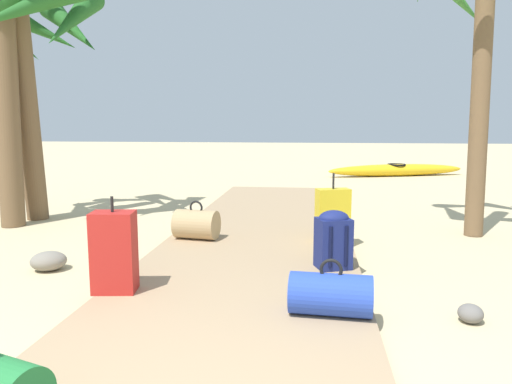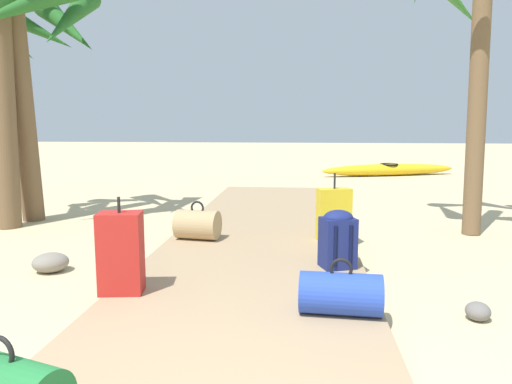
{
  "view_description": "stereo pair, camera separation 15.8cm",
  "coord_description": "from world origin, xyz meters",
  "px_view_note": "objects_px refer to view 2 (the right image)",
  "views": [
    {
      "loc": [
        0.63,
        -1.29,
        1.45
      ],
      "look_at": [
        -0.11,
        4.87,
        0.55
      ],
      "focal_mm": 33.84,
      "sensor_mm": 36.0,
      "label": 1
    },
    {
      "loc": [
        0.48,
        -1.31,
        1.45
      ],
      "look_at": [
        -0.11,
        4.87,
        0.55
      ],
      "focal_mm": 33.84,
      "sensor_mm": 36.0,
      "label": 2
    }
  ],
  "objects_px": {
    "kayak": "(389,170)",
    "duffel_bag_blue": "(341,293)",
    "palm_tree_far_left": "(23,38)",
    "suitcase_yellow": "(334,214)",
    "suitcase_red": "(121,253)",
    "duffel_bag_tan": "(198,225)",
    "backpack_navy": "(338,237)"
  },
  "relations": [
    {
      "from": "palm_tree_far_left",
      "to": "suitcase_yellow",
      "type": "bearing_deg",
      "value": -14.31
    },
    {
      "from": "suitcase_yellow",
      "to": "duffel_bag_blue",
      "type": "bearing_deg",
      "value": -92.39
    },
    {
      "from": "duffel_bag_tan",
      "to": "suitcase_yellow",
      "type": "height_order",
      "value": "suitcase_yellow"
    },
    {
      "from": "duffel_bag_blue",
      "to": "suitcase_red",
      "type": "bearing_deg",
      "value": 170.72
    },
    {
      "from": "backpack_navy",
      "to": "suitcase_yellow",
      "type": "height_order",
      "value": "suitcase_yellow"
    },
    {
      "from": "duffel_bag_tan",
      "to": "suitcase_red",
      "type": "relative_size",
      "value": 0.69
    },
    {
      "from": "suitcase_red",
      "to": "kayak",
      "type": "bearing_deg",
      "value": 68.67
    },
    {
      "from": "duffel_bag_tan",
      "to": "kayak",
      "type": "xyz_separation_m",
      "value": [
        3.6,
        7.96,
        -0.09
      ]
    },
    {
      "from": "duffel_bag_blue",
      "to": "suitcase_yellow",
      "type": "height_order",
      "value": "suitcase_yellow"
    },
    {
      "from": "duffel_bag_tan",
      "to": "kayak",
      "type": "distance_m",
      "value": 8.74
    },
    {
      "from": "suitcase_red",
      "to": "kayak",
      "type": "relative_size",
      "value": 0.2
    },
    {
      "from": "suitcase_yellow",
      "to": "kayak",
      "type": "bearing_deg",
      "value": 75.69
    },
    {
      "from": "palm_tree_far_left",
      "to": "kayak",
      "type": "distance_m",
      "value": 9.57
    },
    {
      "from": "backpack_navy",
      "to": "palm_tree_far_left",
      "type": "height_order",
      "value": "palm_tree_far_left"
    },
    {
      "from": "kayak",
      "to": "duffel_bag_blue",
      "type": "bearing_deg",
      "value": -101.76
    },
    {
      "from": "suitcase_red",
      "to": "suitcase_yellow",
      "type": "bearing_deg",
      "value": 46.82
    },
    {
      "from": "suitcase_red",
      "to": "duffel_bag_blue",
      "type": "distance_m",
      "value": 1.76
    },
    {
      "from": "duffel_bag_tan",
      "to": "kayak",
      "type": "bearing_deg",
      "value": 65.67
    },
    {
      "from": "suitcase_red",
      "to": "duffel_bag_tan",
      "type": "bearing_deg",
      "value": 83.01
    },
    {
      "from": "suitcase_red",
      "to": "duffel_bag_blue",
      "type": "xyz_separation_m",
      "value": [
        1.73,
        -0.28,
        -0.18
      ]
    },
    {
      "from": "duffel_bag_blue",
      "to": "kayak",
      "type": "height_order",
      "value": "duffel_bag_blue"
    },
    {
      "from": "backpack_navy",
      "to": "suitcase_yellow",
      "type": "relative_size",
      "value": 0.7
    },
    {
      "from": "suitcase_red",
      "to": "duffel_bag_blue",
      "type": "bearing_deg",
      "value": -9.28
    },
    {
      "from": "kayak",
      "to": "suitcase_red",
      "type": "bearing_deg",
      "value": -111.33
    },
    {
      "from": "suitcase_red",
      "to": "suitcase_yellow",
      "type": "height_order",
      "value": "suitcase_yellow"
    },
    {
      "from": "suitcase_red",
      "to": "backpack_navy",
      "type": "distance_m",
      "value": 1.98
    },
    {
      "from": "suitcase_yellow",
      "to": "backpack_navy",
      "type": "bearing_deg",
      "value": -91.69
    },
    {
      "from": "kayak",
      "to": "suitcase_yellow",
      "type": "bearing_deg",
      "value": -104.31
    },
    {
      "from": "duffel_bag_tan",
      "to": "palm_tree_far_left",
      "type": "distance_m",
      "value": 3.8
    },
    {
      "from": "backpack_navy",
      "to": "palm_tree_far_left",
      "type": "bearing_deg",
      "value": 152.97
    },
    {
      "from": "duffel_bag_tan",
      "to": "suitcase_red",
      "type": "height_order",
      "value": "suitcase_red"
    },
    {
      "from": "suitcase_red",
      "to": "palm_tree_far_left",
      "type": "xyz_separation_m",
      "value": [
        -2.48,
        3.04,
        2.22
      ]
    }
  ]
}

